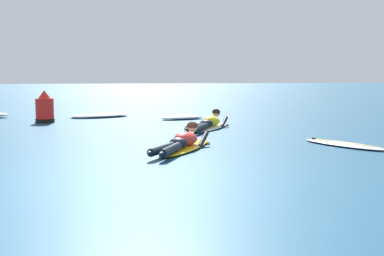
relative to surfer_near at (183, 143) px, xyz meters
The scene contains 7 objects.
ground_plane 7.66m from the surfer_near, 99.00° to the left, with size 120.00×120.00×0.00m, color navy.
surfer_near is the anchor object (origin of this frame).
surfer_far 3.59m from the surfer_near, 69.56° to the left, with size 1.74×2.55×0.53m.
drifting_surfboard 3.21m from the surfer_near, ahead, with size 1.24×1.91×0.16m.
whitewater_front 7.66m from the surfer_near, 101.62° to the left, with size 2.18×1.57×0.13m.
whitewater_back 6.33m from the surfer_near, 80.67° to the left, with size 1.56×1.00×0.14m.
channel_marker_buoy 6.71m from the surfer_near, 117.74° to the left, with size 0.55×0.55×0.95m.
Camera 1 is at (-0.30, -6.51, 1.41)m, focal length 45.92 mm.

